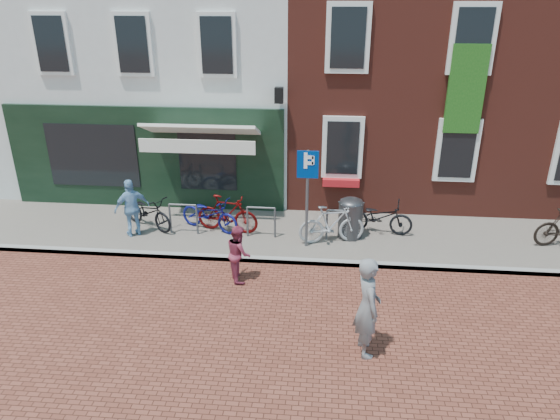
# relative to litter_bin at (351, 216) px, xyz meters

# --- Properties ---
(ground) EXTENTS (80.00, 80.00, 0.00)m
(ground) POSITION_rel_litter_bin_xyz_m (-0.74, -1.43, -0.68)
(ground) COLOR brown
(sidewalk) EXTENTS (24.00, 3.00, 0.10)m
(sidewalk) POSITION_rel_litter_bin_xyz_m (0.26, 0.07, -0.63)
(sidewalk) COLOR slate
(sidewalk) RESTS_ON ground
(building_stucco) EXTENTS (8.00, 8.00, 9.00)m
(building_stucco) POSITION_rel_litter_bin_xyz_m (-5.74, 5.57, 3.82)
(building_stucco) COLOR silver
(building_stucco) RESTS_ON ground
(building_brick_mid) EXTENTS (6.00, 8.00, 10.00)m
(building_brick_mid) POSITION_rel_litter_bin_xyz_m (1.26, 5.57, 4.32)
(building_brick_mid) COLOR maroon
(building_brick_mid) RESTS_ON ground
(litter_bin) EXTENTS (0.61, 0.61, 1.12)m
(litter_bin) POSITION_rel_litter_bin_xyz_m (0.00, 0.00, 0.00)
(litter_bin) COLOR #3A393C
(litter_bin) RESTS_ON sidewalk
(parking_sign) EXTENTS (0.50, 0.08, 2.43)m
(parking_sign) POSITION_rel_litter_bin_xyz_m (-1.08, -0.64, 1.10)
(parking_sign) COLOR #4C4C4F
(parking_sign) RESTS_ON sidewalk
(woman) EXTENTS (0.57, 0.75, 1.85)m
(woman) POSITION_rel_litter_bin_xyz_m (0.13, -4.41, 0.24)
(woman) COLOR slate
(woman) RESTS_ON ground
(boy) EXTENTS (0.68, 0.75, 1.28)m
(boy) POSITION_rel_litter_bin_xyz_m (-2.48, -2.17, -0.04)
(boy) COLOR #8E2F46
(boy) RESTS_ON ground
(cafe_person) EXTENTS (0.93, 0.81, 1.50)m
(cafe_person) POSITION_rel_litter_bin_xyz_m (-5.48, -0.43, 0.17)
(cafe_person) COLOR #79A8D1
(cafe_person) RESTS_ON sidewalk
(bicycle_0) EXTENTS (1.76, 1.37, 0.89)m
(bicycle_0) POSITION_rel_litter_bin_xyz_m (-5.27, 0.06, -0.13)
(bicycle_0) COLOR black
(bicycle_0) RESTS_ON sidewalk
(bicycle_1) EXTENTS (1.70, 0.75, 0.99)m
(bicycle_1) POSITION_rel_litter_bin_xyz_m (-3.15, 0.01, -0.09)
(bicycle_1) COLOR #4F0606
(bicycle_1) RESTS_ON sidewalk
(bicycle_2) EXTENTS (1.79, 1.18, 0.89)m
(bicycle_2) POSITION_rel_litter_bin_xyz_m (-3.63, 0.07, -0.13)
(bicycle_2) COLOR #0D105E
(bicycle_2) RESTS_ON sidewalk
(bicycle_3) EXTENTS (1.71, 0.82, 0.99)m
(bicycle_3) POSITION_rel_litter_bin_xyz_m (-0.47, -0.38, -0.09)
(bicycle_3) COLOR #A2A2A4
(bicycle_3) RESTS_ON sidewalk
(bicycle_4) EXTENTS (1.77, 0.84, 0.89)m
(bicycle_4) POSITION_rel_litter_bin_xyz_m (0.74, 0.30, -0.13)
(bicycle_4) COLOR black
(bicycle_4) RESTS_ON sidewalk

